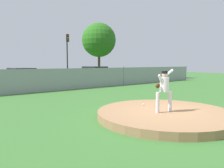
% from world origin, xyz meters
% --- Properties ---
extents(ground_plane, '(80.00, 80.00, 0.00)m').
position_xyz_m(ground_plane, '(0.00, 6.00, 0.00)').
color(ground_plane, '#386B2D').
extents(asphalt_strip, '(44.00, 7.00, 0.01)m').
position_xyz_m(asphalt_strip, '(0.00, 14.50, 0.00)').
color(asphalt_strip, '#2B2B2D').
rests_on(asphalt_strip, ground_plane).
extents(pitchers_mound, '(5.01, 5.01, 0.27)m').
position_xyz_m(pitchers_mound, '(0.00, 0.00, 0.13)').
color(pitchers_mound, '#99704C').
rests_on(pitchers_mound, ground_plane).
extents(pitcher_youth, '(0.83, 0.32, 1.54)m').
position_xyz_m(pitcher_youth, '(-0.18, -0.07, 1.18)').
color(pitcher_youth, silver).
rests_on(pitcher_youth, pitchers_mound).
extents(baseball, '(0.07, 0.07, 0.07)m').
position_xyz_m(baseball, '(0.16, 1.23, 0.30)').
color(baseball, white).
rests_on(baseball, pitchers_mound).
extents(chainlink_fence, '(34.62, 0.07, 1.74)m').
position_xyz_m(chainlink_fence, '(0.00, 10.00, 0.82)').
color(chainlink_fence, gray).
rests_on(chainlink_fence, ground_plane).
extents(parked_car_white, '(2.22, 4.30, 1.62)m').
position_xyz_m(parked_car_white, '(-0.82, 14.85, 0.77)').
color(parked_car_white, silver).
rests_on(parked_car_white, ground_plane).
extents(parked_car_slate, '(1.90, 4.69, 1.70)m').
position_xyz_m(parked_car_slate, '(6.64, 14.38, 0.82)').
color(parked_car_slate, slate).
rests_on(parked_car_slate, ground_plane).
extents(traffic_cone_orange, '(0.40, 0.40, 0.55)m').
position_xyz_m(traffic_cone_orange, '(10.74, 16.70, 0.26)').
color(traffic_cone_orange, orange).
rests_on(traffic_cone_orange, asphalt_strip).
extents(traffic_light_far, '(0.28, 0.46, 5.51)m').
position_xyz_m(traffic_light_far, '(5.72, 18.82, 3.72)').
color(traffic_light_far, black).
rests_on(traffic_light_far, ground_plane).
extents(tree_leaning_west, '(5.52, 5.52, 8.60)m').
position_xyz_m(tree_leaning_west, '(14.11, 24.08, 5.82)').
color(tree_leaning_west, '#4C331E').
rests_on(tree_leaning_west, ground_plane).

